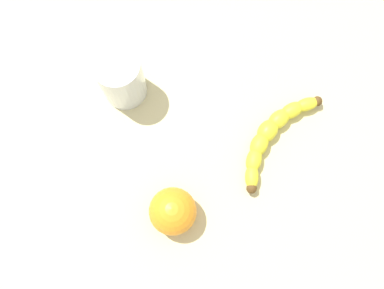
# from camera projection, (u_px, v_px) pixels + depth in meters

# --- Properties ---
(wooden_tabletop) EXTENTS (1.20, 1.20, 0.03)m
(wooden_tabletop) POSITION_uv_depth(u_px,v_px,m) (213.00, 139.00, 0.75)
(wooden_tabletop) COLOR beige
(wooden_tabletop) RESTS_ON ground
(banana) EXTENTS (0.09, 0.21, 0.03)m
(banana) POSITION_uv_depth(u_px,v_px,m) (273.00, 134.00, 0.72)
(banana) COLOR yellow
(banana) RESTS_ON wooden_tabletop
(smoothie_glass) EXTENTS (0.08, 0.08, 0.11)m
(smoothie_glass) POSITION_uv_depth(u_px,v_px,m) (122.00, 79.00, 0.71)
(smoothie_glass) COLOR silver
(smoothie_glass) RESTS_ON wooden_tabletop
(orange_fruit) EXTENTS (0.08, 0.08, 0.08)m
(orange_fruit) POSITION_uv_depth(u_px,v_px,m) (173.00, 211.00, 0.66)
(orange_fruit) COLOR orange
(orange_fruit) RESTS_ON wooden_tabletop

